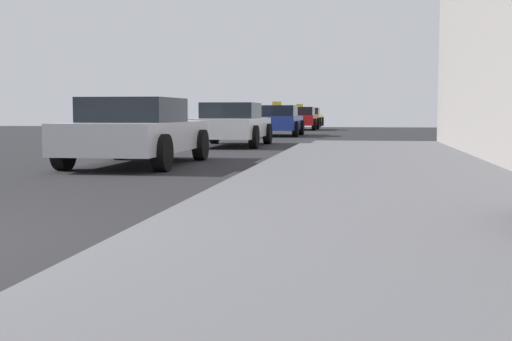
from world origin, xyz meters
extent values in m
cube|color=#5B5B60|center=(4.00, 0.00, 0.07)|extent=(4.00, 32.00, 0.15)
cube|color=#B7B7BF|center=(-0.52, 8.03, 0.54)|extent=(1.77, 4.24, 0.55)
cube|color=black|center=(-0.52, 7.82, 1.04)|extent=(1.56, 1.91, 0.45)
cylinder|color=black|center=(-1.40, 9.38, 0.32)|extent=(0.22, 0.64, 0.64)
cylinder|color=black|center=(0.37, 9.38, 0.32)|extent=(0.22, 0.64, 0.64)
cylinder|color=black|center=(-1.40, 6.67, 0.32)|extent=(0.22, 0.64, 0.64)
cylinder|color=black|center=(0.37, 6.67, 0.32)|extent=(0.22, 0.64, 0.64)
cube|color=white|center=(-0.09, 15.24, 0.54)|extent=(1.71, 4.15, 0.55)
cube|color=black|center=(-0.09, 15.03, 1.04)|extent=(1.50, 1.87, 0.45)
cylinder|color=black|center=(-0.94, 16.57, 0.32)|extent=(0.22, 0.64, 0.64)
cylinder|color=black|center=(0.76, 16.57, 0.32)|extent=(0.22, 0.64, 0.64)
cylinder|color=black|center=(-0.94, 13.91, 0.32)|extent=(0.22, 0.64, 0.64)
cylinder|color=black|center=(0.76, 13.91, 0.32)|extent=(0.22, 0.64, 0.64)
cube|color=#233899|center=(0.16, 23.71, 0.54)|extent=(1.77, 4.00, 0.55)
cube|color=black|center=(0.16, 23.51, 1.04)|extent=(1.56, 1.80, 0.45)
cube|color=yellow|center=(0.16, 23.51, 1.35)|extent=(0.36, 0.14, 0.16)
cylinder|color=black|center=(-0.72, 24.99, 0.32)|extent=(0.22, 0.64, 0.64)
cylinder|color=black|center=(1.05, 24.99, 0.32)|extent=(0.22, 0.64, 0.64)
cylinder|color=black|center=(-0.72, 22.43, 0.32)|extent=(0.22, 0.64, 0.64)
cylinder|color=black|center=(1.05, 22.43, 0.32)|extent=(0.22, 0.64, 0.64)
cube|color=red|center=(0.22, 33.23, 0.54)|extent=(1.78, 4.13, 0.55)
cube|color=black|center=(0.22, 33.03, 1.04)|extent=(1.57, 1.86, 0.45)
cube|color=yellow|center=(0.22, 33.03, 1.35)|extent=(0.36, 0.14, 0.16)
cylinder|color=black|center=(-0.67, 34.55, 0.32)|extent=(0.22, 0.64, 0.64)
cylinder|color=black|center=(1.11, 34.55, 0.32)|extent=(0.22, 0.64, 0.64)
cylinder|color=black|center=(-0.67, 31.91, 0.32)|extent=(0.22, 0.64, 0.64)
cylinder|color=black|center=(1.11, 31.91, 0.32)|extent=(0.22, 0.64, 0.64)
cube|color=yellow|center=(-0.03, 41.87, 0.54)|extent=(1.76, 4.39, 0.55)
cube|color=black|center=(-0.03, 41.65, 1.04)|extent=(1.55, 1.98, 0.45)
cylinder|color=black|center=(-0.92, 43.28, 0.32)|extent=(0.22, 0.64, 0.64)
cylinder|color=black|center=(0.85, 43.28, 0.32)|extent=(0.22, 0.64, 0.64)
cylinder|color=black|center=(-0.92, 40.46, 0.32)|extent=(0.22, 0.64, 0.64)
cylinder|color=black|center=(0.85, 40.46, 0.32)|extent=(0.22, 0.64, 0.64)
camera|label=1|loc=(3.71, -4.23, 1.01)|focal=47.09mm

